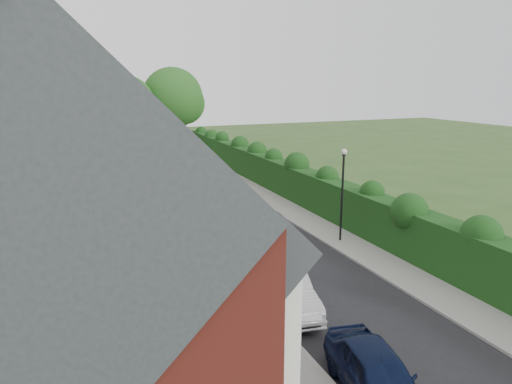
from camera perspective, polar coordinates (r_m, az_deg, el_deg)
ground at (r=20.78m, az=8.56°, el=-10.94°), size 140.00×140.00×0.00m
road at (r=29.92m, az=-3.26°, el=-3.00°), size 6.00×58.00×0.02m
pavement_hedge_side at (r=31.45m, az=3.80°, el=-2.08°), size 2.20×58.00×0.12m
pavement_house_side at (r=28.90m, az=-10.48°, el=-3.72°), size 1.70×58.00×0.12m
kerb_hedge_side at (r=31.01m, az=2.06°, el=-2.28°), size 0.18×58.00×0.13m
kerb_house_side at (r=29.07m, az=-8.94°, el=-3.54°), size 0.18×58.00×0.13m
hedge at (r=31.90m, az=6.73°, el=0.94°), size 2.10×58.00×2.85m
terrace_row at (r=26.34m, az=-24.39°, el=3.45°), size 9.05×40.50×11.50m
garden_wall_row at (r=27.66m, az=-12.08°, el=-3.73°), size 0.35×40.35×1.10m
lamppost at (r=24.69m, az=10.78°, el=1.05°), size 0.32×0.32×5.16m
tree_far_left at (r=56.65m, az=-15.59°, el=10.32°), size 7.14×6.80×9.29m
tree_far_right at (r=59.66m, az=-10.03°, el=11.34°), size 7.98×7.60×10.31m
tree_far_back at (r=59.14m, az=-21.85°, el=10.85°), size 8.40×8.00×10.82m
car_navy at (r=13.90m, az=14.85°, el=-21.27°), size 2.58×4.68×1.51m
car_silver_a at (r=18.13m, az=3.50°, el=-11.88°), size 2.38×5.00×1.58m
car_silver_b at (r=21.79m, az=-2.43°, el=-7.36°), size 3.32×5.90×1.56m
car_white at (r=28.61m, az=-7.68°, el=-2.50°), size 2.82×4.96×1.36m
car_green at (r=30.49m, az=-8.72°, el=-1.29°), size 1.95×4.69×1.59m
car_red at (r=37.13m, az=-10.05°, el=1.23°), size 1.54×4.29×1.41m
car_beige at (r=44.89m, az=-11.99°, el=3.23°), size 2.51×4.86×1.31m
car_grey at (r=50.15m, az=-14.53°, el=4.16°), size 2.08×4.51×1.28m
car_black at (r=52.09m, az=-14.87°, el=4.64°), size 2.90×4.91×1.57m
horse at (r=28.36m, az=-2.38°, el=-2.15°), size 1.36×2.19×1.72m
horse_cart at (r=30.24m, az=-3.86°, el=-0.24°), size 1.46×3.22×2.32m
car_extra_far at (r=55.31m, az=-14.67°, el=5.16°), size 2.28×4.76×1.57m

